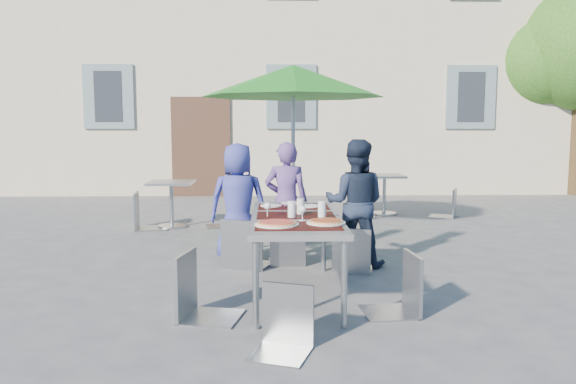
{
  "coord_description": "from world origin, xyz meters",
  "views": [
    {
      "loc": [
        -0.41,
        -5.04,
        1.56
      ],
      "look_at": [
        -0.25,
        0.91,
        0.86
      ],
      "focal_mm": 35.0,
      "sensor_mm": 36.0,
      "label": 1
    }
  ],
  "objects_px": {
    "pizza_near_left": "(277,223)",
    "child_2": "(355,203)",
    "bg_chair_l_1": "(357,182)",
    "chair_0": "(244,213)",
    "dining_table": "(296,221)",
    "patio_umbrella": "(293,82)",
    "child_0": "(238,202)",
    "chair_1": "(287,219)",
    "bg_chair_r_0": "(226,191)",
    "chair_4": "(402,247)",
    "cafe_table_0": "(171,197)",
    "chair_5": "(284,281)",
    "cafe_table_1": "(384,188)",
    "bg_chair_r_1": "(449,185)",
    "child_1": "(286,201)",
    "chair_2": "(353,222)",
    "pizza_near_right": "(326,222)",
    "bg_chair_l_0": "(143,188)",
    "chair_3": "(198,245)"
  },
  "relations": [
    {
      "from": "child_0",
      "to": "child_1",
      "type": "relative_size",
      "value": 0.99
    },
    {
      "from": "child_0",
      "to": "patio_umbrella",
      "type": "height_order",
      "value": "patio_umbrella"
    },
    {
      "from": "dining_table",
      "to": "patio_umbrella",
      "type": "xyz_separation_m",
      "value": [
        0.07,
        2.7,
        1.46
      ]
    },
    {
      "from": "chair_1",
      "to": "cafe_table_1",
      "type": "xyz_separation_m",
      "value": [
        1.81,
        3.56,
        -0.06
      ]
    },
    {
      "from": "chair_0",
      "to": "bg_chair_l_1",
      "type": "distance_m",
      "value": 3.97
    },
    {
      "from": "bg_chair_l_0",
      "to": "dining_table",
      "type": "bearing_deg",
      "value": -57.81
    },
    {
      "from": "pizza_near_left",
      "to": "child_0",
      "type": "xyz_separation_m",
      "value": [
        -0.43,
        1.91,
        -0.08
      ]
    },
    {
      "from": "dining_table",
      "to": "bg_chair_r_1",
      "type": "distance_m",
      "value": 5.22
    },
    {
      "from": "pizza_near_left",
      "to": "bg_chair_r_1",
      "type": "xyz_separation_m",
      "value": [
        2.99,
        4.92,
        -0.22
      ]
    },
    {
      "from": "chair_2",
      "to": "chair_3",
      "type": "height_order",
      "value": "chair_3"
    },
    {
      "from": "dining_table",
      "to": "bg_chair_r_0",
      "type": "height_order",
      "value": "bg_chair_r_0"
    },
    {
      "from": "child_2",
      "to": "bg_chair_l_1",
      "type": "relative_size",
      "value": 1.41
    },
    {
      "from": "pizza_near_left",
      "to": "bg_chair_l_0",
      "type": "relative_size",
      "value": 0.34
    },
    {
      "from": "child_1",
      "to": "child_2",
      "type": "height_order",
      "value": "child_2"
    },
    {
      "from": "chair_4",
      "to": "cafe_table_1",
      "type": "relative_size",
      "value": 1.36
    },
    {
      "from": "pizza_near_left",
      "to": "chair_0",
      "type": "relative_size",
      "value": 0.35
    },
    {
      "from": "chair_4",
      "to": "cafe_table_0",
      "type": "xyz_separation_m",
      "value": [
        -2.63,
        4.07,
        -0.09
      ]
    },
    {
      "from": "chair_0",
      "to": "chair_4",
      "type": "relative_size",
      "value": 1.09
    },
    {
      "from": "pizza_near_left",
      "to": "dining_table",
      "type": "bearing_deg",
      "value": 71.17
    },
    {
      "from": "child_2",
      "to": "dining_table",
      "type": "bearing_deg",
      "value": 71.4
    },
    {
      "from": "child_2",
      "to": "chair_5",
      "type": "height_order",
      "value": "child_2"
    },
    {
      "from": "child_1",
      "to": "chair_4",
      "type": "bearing_deg",
      "value": 119.93
    },
    {
      "from": "pizza_near_right",
      "to": "child_2",
      "type": "xyz_separation_m",
      "value": [
        0.48,
        1.56,
        -0.06
      ]
    },
    {
      "from": "chair_0",
      "to": "child_2",
      "type": "bearing_deg",
      "value": 3.99
    },
    {
      "from": "pizza_near_right",
      "to": "bg_chair_r_1",
      "type": "relative_size",
      "value": 0.35
    },
    {
      "from": "child_0",
      "to": "patio_umbrella",
      "type": "relative_size",
      "value": 0.54
    },
    {
      "from": "child_0",
      "to": "chair_1",
      "type": "relative_size",
      "value": 1.52
    },
    {
      "from": "chair_4",
      "to": "bg_chair_r_0",
      "type": "relative_size",
      "value": 1.02
    },
    {
      "from": "pizza_near_left",
      "to": "child_2",
      "type": "relative_size",
      "value": 0.26
    },
    {
      "from": "pizza_near_left",
      "to": "chair_2",
      "type": "bearing_deg",
      "value": 58.31
    },
    {
      "from": "pizza_near_right",
      "to": "chair_4",
      "type": "bearing_deg",
      "value": -6.57
    },
    {
      "from": "patio_umbrella",
      "to": "cafe_table_0",
      "type": "height_order",
      "value": "patio_umbrella"
    },
    {
      "from": "bg_chair_r_1",
      "to": "child_2",
      "type": "bearing_deg",
      "value": -122.55
    },
    {
      "from": "chair_4",
      "to": "bg_chair_l_1",
      "type": "distance_m",
      "value": 5.11
    },
    {
      "from": "chair_0",
      "to": "chair_3",
      "type": "bearing_deg",
      "value": -100.37
    },
    {
      "from": "bg_chair_l_0",
      "to": "child_2",
      "type": "bearing_deg",
      "value": -38.96
    },
    {
      "from": "child_1",
      "to": "child_2",
      "type": "relative_size",
      "value": 0.98
    },
    {
      "from": "cafe_table_1",
      "to": "bg_chair_r_1",
      "type": "distance_m",
      "value": 1.1
    },
    {
      "from": "child_2",
      "to": "bg_chair_l_1",
      "type": "height_order",
      "value": "child_2"
    },
    {
      "from": "cafe_table_1",
      "to": "chair_1",
      "type": "bearing_deg",
      "value": -116.9
    },
    {
      "from": "pizza_near_left",
      "to": "patio_umbrella",
      "type": "bearing_deg",
      "value": 85.52
    },
    {
      "from": "chair_1",
      "to": "bg_chair_l_1",
      "type": "height_order",
      "value": "bg_chair_l_1"
    },
    {
      "from": "chair_1",
      "to": "chair_5",
      "type": "distance_m",
      "value": 2.44
    },
    {
      "from": "pizza_near_left",
      "to": "chair_4",
      "type": "xyz_separation_m",
      "value": [
        1.04,
        0.0,
        -0.2
      ]
    },
    {
      "from": "chair_2",
      "to": "bg_chair_r_1",
      "type": "relative_size",
      "value": 0.99
    },
    {
      "from": "child_0",
      "to": "chair_1",
      "type": "height_order",
      "value": "child_0"
    },
    {
      "from": "child_2",
      "to": "bg_chair_r_0",
      "type": "bearing_deg",
      "value": -42.58
    },
    {
      "from": "pizza_near_right",
      "to": "chair_2",
      "type": "height_order",
      "value": "chair_2"
    },
    {
      "from": "cafe_table_0",
      "to": "cafe_table_1",
      "type": "relative_size",
      "value": 1.01
    },
    {
      "from": "cafe_table_1",
      "to": "child_2",
      "type": "bearing_deg",
      "value": -106.23
    }
  ]
}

